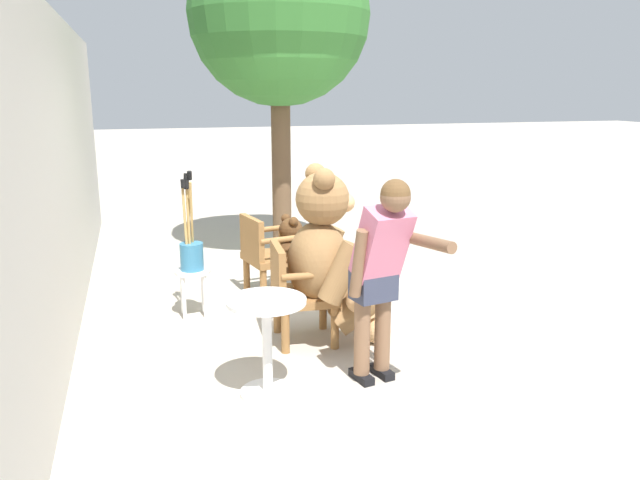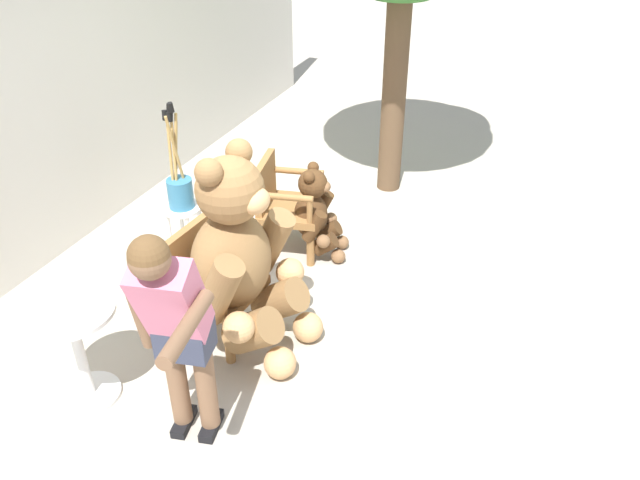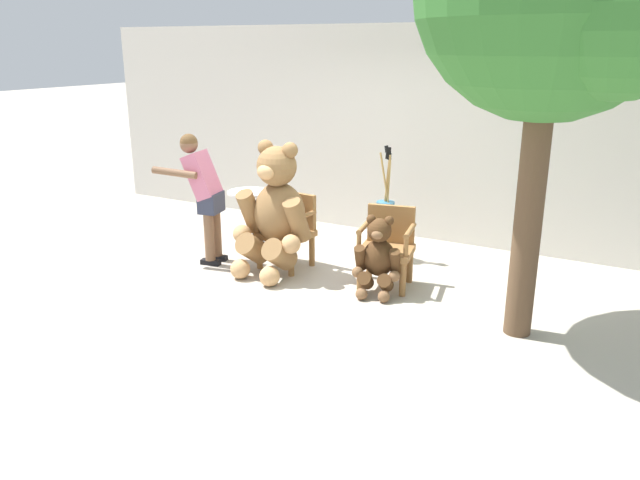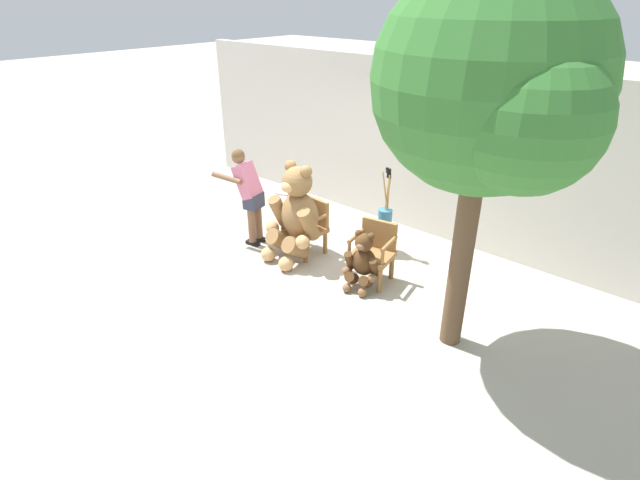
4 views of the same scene
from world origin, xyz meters
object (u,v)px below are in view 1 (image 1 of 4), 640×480
(brush_bucket, at_px, (191,249))
(round_side_table, at_px, (267,336))
(teddy_bear_large, at_px, (328,256))
(teddy_bear_small, at_px, (293,255))
(wooden_chair_right, at_px, (267,253))
(patio_tree, at_px, (282,19))
(person_visitor, at_px, (381,264))
(white_stool, at_px, (193,280))
(wooden_chair_left, at_px, (298,290))

(brush_bucket, relative_size, round_side_table, 1.31)
(teddy_bear_large, xyz_separation_m, teddy_bear_small, (1.30, -0.02, -0.33))
(wooden_chair_right, distance_m, patio_tree, 3.03)
(person_visitor, bearing_deg, teddy_bear_small, 2.11)
(teddy_bear_small, distance_m, patio_tree, 3.02)
(white_stool, height_order, brush_bucket, brush_bucket)
(patio_tree, bearing_deg, person_visitor, 176.88)
(wooden_chair_left, bearing_deg, round_side_table, 152.83)
(wooden_chair_right, xyz_separation_m, patio_tree, (1.63, -0.58, 2.49))
(teddy_bear_large, relative_size, round_side_table, 2.11)
(wooden_chair_left, height_order, wooden_chair_right, same)
(wooden_chair_right, distance_m, white_stool, 0.90)
(white_stool, relative_size, patio_tree, 0.11)
(teddy_bear_large, distance_m, teddy_bear_small, 1.34)
(person_visitor, xyz_separation_m, patio_tree, (3.84, -0.21, 2.03))
(patio_tree, bearing_deg, teddy_bear_large, 173.80)
(teddy_bear_small, height_order, brush_bucket, brush_bucket)
(person_visitor, xyz_separation_m, brush_bucket, (1.83, 1.18, -0.25))
(white_stool, bearing_deg, wooden_chair_left, -137.63)
(wooden_chair_left, xyz_separation_m, wooden_chair_right, (1.26, -0.00, 0.00))
(patio_tree, bearing_deg, round_side_table, 164.70)
(brush_bucket, bearing_deg, round_side_table, -168.77)
(wooden_chair_right, height_order, round_side_table, wooden_chair_right)
(person_visitor, relative_size, brush_bucket, 1.64)
(wooden_chair_right, bearing_deg, teddy_bear_large, -168.38)
(wooden_chair_right, xyz_separation_m, brush_bucket, (-0.38, 0.81, 0.21))
(person_visitor, height_order, round_side_table, person_visitor)
(teddy_bear_small, relative_size, patio_tree, 0.21)
(brush_bucket, distance_m, round_side_table, 1.82)
(wooden_chair_right, bearing_deg, wooden_chair_left, 179.95)
(wooden_chair_left, xyz_separation_m, patio_tree, (2.89, -0.58, 2.49))
(teddy_bear_large, distance_m, white_stool, 1.45)
(white_stool, bearing_deg, person_visitor, -147.37)
(teddy_bear_large, bearing_deg, white_stool, 50.08)
(teddy_bear_large, relative_size, patio_tree, 0.37)
(person_visitor, distance_m, white_stool, 2.25)
(wooden_chair_left, height_order, person_visitor, person_visitor)
(teddy_bear_large, relative_size, white_stool, 3.31)
(wooden_chair_left, xyz_separation_m, brush_bucket, (0.88, 0.81, 0.21))
(person_visitor, distance_m, round_side_table, 0.95)
(person_visitor, xyz_separation_m, white_stool, (1.83, 1.17, -0.56))
(wooden_chair_left, distance_m, person_visitor, 1.12)
(white_stool, relative_size, brush_bucket, 0.49)
(teddy_bear_large, bearing_deg, patio_tree, -6.20)
(wooden_chair_right, xyz_separation_m, round_side_table, (-2.15, 0.46, -0.01))
(teddy_bear_small, xyz_separation_m, person_visitor, (-2.23, -0.08, 0.50))
(brush_bucket, bearing_deg, patio_tree, -34.59)
(wooden_chair_left, height_order, brush_bucket, brush_bucket)
(teddy_bear_large, bearing_deg, wooden_chair_left, 87.61)
(wooden_chair_right, distance_m, teddy_bear_large, 1.33)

